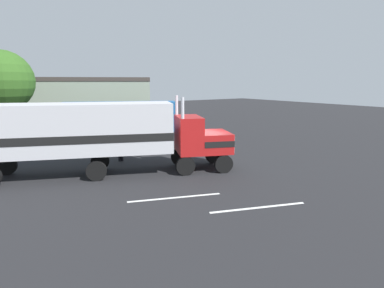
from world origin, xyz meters
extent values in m
plane|color=#232326|center=(0.00, 0.00, 0.00)|extent=(120.00, 120.00, 0.00)
cube|color=silver|center=(-4.04, -3.50, 0.01)|extent=(4.19, 1.64, 0.01)
cube|color=silver|center=(-1.63, -6.48, 0.01)|extent=(4.19, 1.64, 0.01)
cube|color=#B21919|center=(0.54, -0.56, 1.70)|extent=(2.61, 2.99, 1.20)
cube|color=#B21919|center=(-0.95, 0.05, 2.20)|extent=(2.24, 2.84, 2.20)
cube|color=silver|center=(1.41, -0.91, 1.70)|extent=(0.87, 1.97, 1.08)
cube|color=black|center=(0.54, -0.56, 1.76)|extent=(2.63, 3.03, 0.36)
cylinder|color=silver|center=(-1.04, 1.27, 2.80)|extent=(0.18, 0.18, 3.40)
cylinder|color=silver|center=(-1.87, -0.77, 2.80)|extent=(0.18, 0.18, 3.40)
cube|color=silver|center=(-6.82, 2.45, 2.75)|extent=(10.70, 6.38, 2.80)
cube|color=black|center=(-6.82, 2.45, 2.33)|extent=(10.72, 6.41, 0.44)
cylinder|color=silver|center=(-0.07, 1.09, 0.95)|extent=(1.45, 1.08, 0.64)
cylinder|color=black|center=(1.23, 0.35, 0.55)|extent=(1.13, 0.69, 1.10)
cylinder|color=black|center=(0.40, -1.69, 0.55)|extent=(1.13, 0.69, 1.10)
cylinder|color=black|center=(-0.90, 1.21, 0.55)|extent=(1.13, 0.69, 1.10)
cylinder|color=black|center=(-1.73, -0.82, 0.55)|extent=(1.13, 0.69, 1.10)
cylinder|color=black|center=(-5.48, 3.09, 0.55)|extent=(1.13, 0.69, 1.10)
cylinder|color=black|center=(-6.31, 1.05, 0.55)|extent=(1.13, 0.69, 1.10)
cylinder|color=black|center=(-10.34, 5.07, 0.55)|extent=(1.13, 0.69, 1.10)
cylinder|color=black|center=(-3.63, 4.33, 0.41)|extent=(0.18, 0.18, 0.82)
cylinder|color=black|center=(-3.77, 4.37, 0.41)|extent=(0.18, 0.18, 0.82)
cylinder|color=#333338|center=(-3.70, 4.35, 1.11)|extent=(0.34, 0.34, 0.58)
sphere|color=tan|center=(-3.70, 4.35, 1.51)|extent=(0.23, 0.23, 0.23)
cube|color=black|center=(-3.64, 4.54, 1.14)|extent=(0.30, 0.23, 0.36)
cube|color=#1E5999|center=(-0.21, 13.61, 1.95)|extent=(11.09, 6.78, 2.90)
cube|color=black|center=(-0.21, 13.61, 2.53)|extent=(10.50, 6.55, 0.90)
cylinder|color=black|center=(3.99, 12.98, 0.50)|extent=(1.03, 0.66, 1.00)
cylinder|color=black|center=(3.08, 10.92, 0.50)|extent=(1.03, 0.66, 1.00)
cylinder|color=black|center=(-3.14, 16.13, 0.50)|extent=(1.03, 0.66, 1.00)
cylinder|color=black|center=(-4.05, 14.07, 0.50)|extent=(1.03, 0.66, 1.00)
cube|color=#234C8C|center=(-9.75, 10.32, 0.67)|extent=(4.73, 3.64, 0.70)
cube|color=#1E232D|center=(-9.93, 10.41, 1.29)|extent=(2.63, 2.44, 0.55)
cylinder|color=black|center=(-8.06, 10.31, 0.32)|extent=(0.67, 0.49, 0.64)
cylinder|color=black|center=(-8.79, 8.93, 0.32)|extent=(0.67, 0.49, 0.64)
cylinder|color=brown|center=(-9.59, 17.88, 1.76)|extent=(0.44, 0.44, 3.52)
sphere|color=#315D1E|center=(-9.59, 17.88, 5.45)|extent=(5.51, 5.51, 5.51)
cube|color=gray|center=(-0.42, 24.54, 2.94)|extent=(16.70, 11.45, 5.89)
cube|color=#3F3833|center=(-0.42, 24.54, 5.64)|extent=(16.83, 11.58, 0.50)
camera|label=1|loc=(-10.73, -14.92, 5.30)|focal=28.04mm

